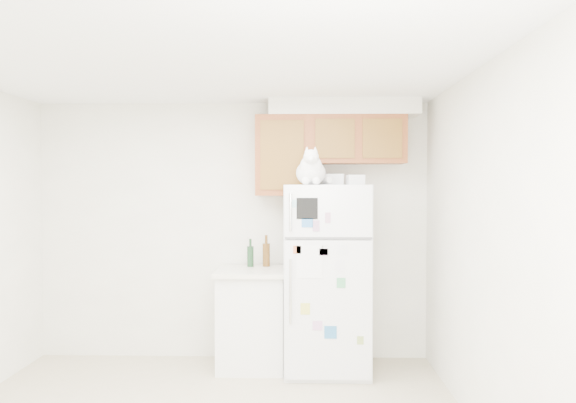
{
  "coord_description": "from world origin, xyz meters",
  "views": [
    {
      "loc": [
        0.69,
        -3.49,
        1.69
      ],
      "look_at": [
        0.56,
        1.55,
        1.55
      ],
      "focal_mm": 35.0,
      "sensor_mm": 36.0,
      "label": 1
    }
  ],
  "objects_px": {
    "storage_box_front": "(355,180)",
    "bottle_amber": "(266,251)",
    "storage_box_back": "(335,179)",
    "base_counter": "(252,318)",
    "refrigerator": "(326,278)",
    "cat": "(311,171)",
    "bottle_green": "(250,253)"
  },
  "relations": [
    {
      "from": "refrigerator",
      "to": "bottle_amber",
      "type": "height_order",
      "value": "refrigerator"
    },
    {
      "from": "refrigerator",
      "to": "bottle_amber",
      "type": "bearing_deg",
      "value": 156.76
    },
    {
      "from": "cat",
      "to": "bottle_amber",
      "type": "xyz_separation_m",
      "value": [
        -0.42,
        0.43,
        -0.75
      ]
    },
    {
      "from": "bottle_amber",
      "to": "base_counter",
      "type": "bearing_deg",
      "value": -126.17
    },
    {
      "from": "refrigerator",
      "to": "bottle_amber",
      "type": "xyz_separation_m",
      "value": [
        -0.57,
        0.24,
        0.22
      ]
    },
    {
      "from": "storage_box_back",
      "to": "bottle_green",
      "type": "height_order",
      "value": "storage_box_back"
    },
    {
      "from": "storage_box_front",
      "to": "bottle_green",
      "type": "distance_m",
      "value": 1.22
    },
    {
      "from": "refrigerator",
      "to": "cat",
      "type": "height_order",
      "value": "cat"
    },
    {
      "from": "cat",
      "to": "base_counter",
      "type": "bearing_deg",
      "value": 154.12
    },
    {
      "from": "refrigerator",
      "to": "storage_box_front",
      "type": "height_order",
      "value": "storage_box_front"
    },
    {
      "from": "cat",
      "to": "bottle_amber",
      "type": "bearing_deg",
      "value": 134.19
    },
    {
      "from": "bottle_amber",
      "to": "cat",
      "type": "bearing_deg",
      "value": -45.81
    },
    {
      "from": "storage_box_back",
      "to": "bottle_green",
      "type": "xyz_separation_m",
      "value": [
        -0.8,
        0.12,
        -0.7
      ]
    },
    {
      "from": "cat",
      "to": "bottle_amber",
      "type": "relative_size",
      "value": 1.57
    },
    {
      "from": "cat",
      "to": "storage_box_front",
      "type": "distance_m",
      "value": 0.44
    },
    {
      "from": "refrigerator",
      "to": "cat",
      "type": "relative_size",
      "value": 3.61
    },
    {
      "from": "refrigerator",
      "to": "bottle_green",
      "type": "bearing_deg",
      "value": 163.0
    },
    {
      "from": "bottle_amber",
      "to": "refrigerator",
      "type": "bearing_deg",
      "value": -23.24
    },
    {
      "from": "storage_box_back",
      "to": "refrigerator",
      "type": "bearing_deg",
      "value": -116.1
    },
    {
      "from": "base_counter",
      "to": "cat",
      "type": "height_order",
      "value": "cat"
    },
    {
      "from": "cat",
      "to": "storage_box_back",
      "type": "distance_m",
      "value": 0.38
    },
    {
      "from": "base_counter",
      "to": "bottle_amber",
      "type": "xyz_separation_m",
      "value": [
        0.12,
        0.17,
        0.61
      ]
    },
    {
      "from": "storage_box_back",
      "to": "bottle_amber",
      "type": "height_order",
      "value": "storage_box_back"
    },
    {
      "from": "refrigerator",
      "to": "base_counter",
      "type": "bearing_deg",
      "value": 173.91
    },
    {
      "from": "base_counter",
      "to": "storage_box_back",
      "type": "relative_size",
      "value": 5.11
    },
    {
      "from": "refrigerator",
      "to": "bottle_amber",
      "type": "distance_m",
      "value": 0.65
    },
    {
      "from": "refrigerator",
      "to": "bottle_green",
      "type": "xyz_separation_m",
      "value": [
        -0.72,
        0.22,
        0.2
      ]
    },
    {
      "from": "refrigerator",
      "to": "bottle_amber",
      "type": "relative_size",
      "value": 5.66
    },
    {
      "from": "bottle_green",
      "to": "base_counter",
      "type": "bearing_deg",
      "value": -79.65
    },
    {
      "from": "base_counter",
      "to": "cat",
      "type": "relative_size",
      "value": 1.95
    },
    {
      "from": "refrigerator",
      "to": "base_counter",
      "type": "height_order",
      "value": "refrigerator"
    },
    {
      "from": "storage_box_front",
      "to": "bottle_amber",
      "type": "height_order",
      "value": "storage_box_front"
    }
  ]
}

